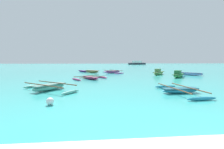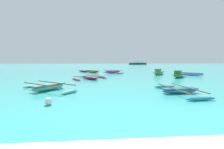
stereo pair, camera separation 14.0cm
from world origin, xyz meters
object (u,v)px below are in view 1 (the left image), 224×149
object	(u,v)px
moored_boat_7	(83,71)
moored_boat_6	(90,78)
mooring_buoy_0	(50,101)
moored_boat_3	(180,90)
distant_ferry	(137,63)
moored_boat_0	(113,72)
moored_boat_1	(159,72)
moored_boat_4	(49,87)
moored_boat_5	(92,71)
moored_boat_2	(191,74)
moored_boat_8	(178,75)

from	to	relation	value
moored_boat_7	moored_boat_6	bearing A→B (deg)	-27.53
moored_boat_7	mooring_buoy_0	xyz separation A→B (m)	(0.76, -21.70, 0.01)
moored_boat_3	distant_ferry	bearing A→B (deg)	73.52
moored_boat_0	moored_boat_3	xyz separation A→B (m)	(2.93, -16.50, -0.05)
distant_ferry	moored_boat_1	bearing A→B (deg)	-101.30
moored_boat_4	mooring_buoy_0	xyz separation A→B (m)	(1.22, -3.72, -0.06)
moored_boat_5	moored_boat_2	bearing A→B (deg)	18.04
moored_boat_4	moored_boat_5	world-z (taller)	moored_boat_4
moored_boat_7	moored_boat_1	bearing A→B (deg)	24.20
moored_boat_2	distant_ferry	distance (m)	66.39
moored_boat_4	moored_boat_0	bearing A→B (deg)	15.02
moored_boat_1	moored_boat_7	size ratio (longest dim) A/B	1.37
moored_boat_7	moored_boat_3	bearing A→B (deg)	-14.42
moored_boat_0	moored_boat_7	distance (m)	6.29
moored_boat_1	distant_ferry	size ratio (longest dim) A/B	0.34
moored_boat_6	moored_boat_4	bearing A→B (deg)	-55.88
moored_boat_0	moored_boat_4	distance (m)	15.95
distant_ferry	moored_boat_7	bearing A→B (deg)	-113.50
moored_boat_5	moored_boat_8	xyz separation A→B (m)	(11.40, -8.43, 0.07)
moored_boat_6	moored_boat_8	xyz separation A→B (m)	(11.19, 0.98, 0.16)
moored_boat_0	distant_ferry	xyz separation A→B (m)	(19.61, 60.75, 0.67)
moored_boat_2	mooring_buoy_0	xyz separation A→B (m)	(-15.62, -13.47, -0.05)
moored_boat_4	moored_boat_8	size ratio (longest dim) A/B	1.41
moored_boat_1	moored_boat_3	size ratio (longest dim) A/B	0.84
distant_ferry	moored_boat_5	bearing A→B (deg)	-111.24
moored_boat_6	distant_ferry	xyz separation A→B (m)	(23.02, 69.16, 0.74)
moored_boat_3	mooring_buoy_0	size ratio (longest dim) A/B	11.42
moored_boat_6	moored_boat_7	world-z (taller)	moored_boat_6
moored_boat_1	moored_boat_6	world-z (taller)	moored_boat_1
moored_boat_0	moored_boat_2	distance (m)	12.05
moored_boat_5	moored_boat_6	xyz separation A→B (m)	(0.21, -9.41, -0.09)
moored_boat_3	moored_boat_8	world-z (taller)	moored_boat_8
moored_boat_1	moored_boat_7	world-z (taller)	moored_boat_1
moored_boat_1	moored_boat_4	bearing A→B (deg)	171.70
moored_boat_3	moored_boat_4	distance (m)	8.99
moored_boat_8	distant_ferry	xyz separation A→B (m)	(11.83, 68.18, 0.58)
moored_boat_7	moored_boat_8	xyz separation A→B (m)	(13.22, -10.58, 0.15)
moored_boat_8	distant_ferry	size ratio (longest dim) A/B	0.31
moored_boat_3	mooring_buoy_0	xyz separation A→B (m)	(-7.61, -2.04, -0.00)
distant_ferry	moored_boat_6	bearing A→B (deg)	-108.41
moored_boat_8	moored_boat_4	bearing A→B (deg)	160.53
moored_boat_5	distant_ferry	distance (m)	64.11
moored_boat_5	mooring_buoy_0	distance (m)	19.57
moored_boat_0	moored_boat_8	distance (m)	10.75
moored_boat_5	moored_boat_8	size ratio (longest dim) A/B	0.87
moored_boat_5	moored_boat_6	distance (m)	9.41
moored_boat_7	distant_ferry	world-z (taller)	distant_ferry
moored_boat_5	moored_boat_4	bearing A→B (deg)	-57.54
moored_boat_1	moored_boat_3	xyz separation A→B (m)	(-3.85, -13.07, -0.14)
moored_boat_5	moored_boat_7	size ratio (longest dim) A/B	1.08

